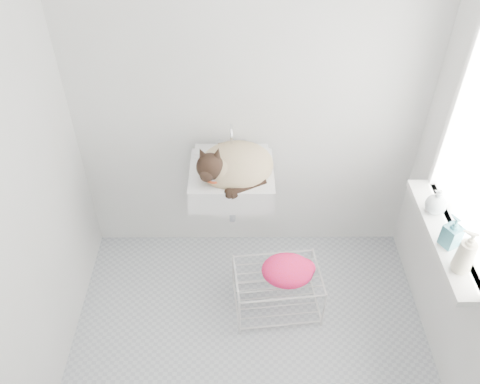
{
  "coord_description": "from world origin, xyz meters",
  "views": [
    {
      "loc": [
        -0.07,
        -1.63,
        2.71
      ],
      "look_at": [
        -0.06,
        0.5,
        0.88
      ],
      "focal_mm": 37.26,
      "sensor_mm": 36.0,
      "label": 1
    }
  ],
  "objects_px": {
    "wire_rack": "(277,291)",
    "bottle_b": "(448,244)",
    "cat": "(233,166)",
    "bottle_c": "(433,211)",
    "sink": "(232,170)",
    "bottle_a": "(459,269)"
  },
  "relations": [
    {
      "from": "wire_rack",
      "to": "bottle_b",
      "type": "distance_m",
      "value": 1.11
    },
    {
      "from": "cat",
      "to": "wire_rack",
      "type": "relative_size",
      "value": 0.99
    },
    {
      "from": "cat",
      "to": "bottle_b",
      "type": "xyz_separation_m",
      "value": [
        1.1,
        -0.6,
        -0.04
      ]
    },
    {
      "from": "wire_rack",
      "to": "bottle_c",
      "type": "bearing_deg",
      "value": -0.66
    },
    {
      "from": "cat",
      "to": "bottle_b",
      "type": "distance_m",
      "value": 1.25
    },
    {
      "from": "bottle_b",
      "to": "bottle_c",
      "type": "relative_size",
      "value": 1.2
    },
    {
      "from": "wire_rack",
      "to": "bottle_b",
      "type": "bearing_deg",
      "value": -17.2
    },
    {
      "from": "sink",
      "to": "bottle_b",
      "type": "distance_m",
      "value": 1.27
    },
    {
      "from": "bottle_a",
      "to": "wire_rack",
      "type": "bearing_deg",
      "value": 152.85
    },
    {
      "from": "bottle_a",
      "to": "bottle_b",
      "type": "distance_m",
      "value": 0.17
    },
    {
      "from": "sink",
      "to": "bottle_b",
      "type": "height_order",
      "value": "sink"
    },
    {
      "from": "sink",
      "to": "bottle_b",
      "type": "relative_size",
      "value": 2.82
    },
    {
      "from": "cat",
      "to": "wire_rack",
      "type": "xyz_separation_m",
      "value": [
        0.27,
        -0.35,
        -0.74
      ]
    },
    {
      "from": "cat",
      "to": "bottle_a",
      "type": "relative_size",
      "value": 2.46
    },
    {
      "from": "sink",
      "to": "bottle_b",
      "type": "xyz_separation_m",
      "value": [
        1.11,
        -0.62,
        0.0
      ]
    },
    {
      "from": "wire_rack",
      "to": "bottle_a",
      "type": "height_order",
      "value": "bottle_a"
    },
    {
      "from": "cat",
      "to": "bottle_a",
      "type": "xyz_separation_m",
      "value": [
        1.1,
        -0.77,
        -0.04
      ]
    },
    {
      "from": "cat",
      "to": "bottle_a",
      "type": "distance_m",
      "value": 1.34
    },
    {
      "from": "wire_rack",
      "to": "bottle_c",
      "type": "distance_m",
      "value": 1.08
    },
    {
      "from": "sink",
      "to": "cat",
      "type": "height_order",
      "value": "cat"
    },
    {
      "from": "sink",
      "to": "wire_rack",
      "type": "bearing_deg",
      "value": -51.9
    },
    {
      "from": "cat",
      "to": "bottle_c",
      "type": "height_order",
      "value": "cat"
    }
  ]
}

